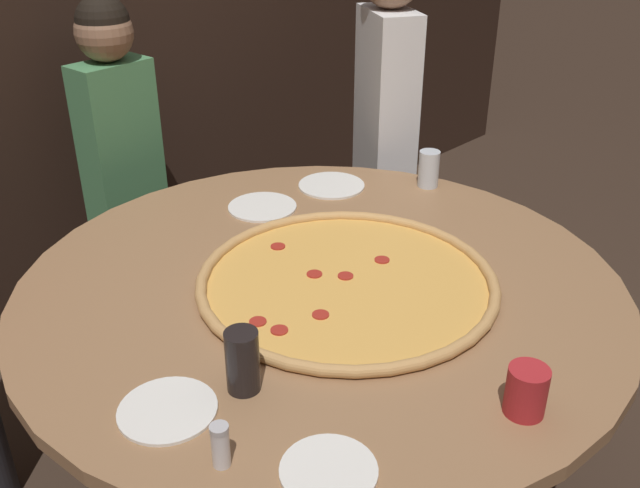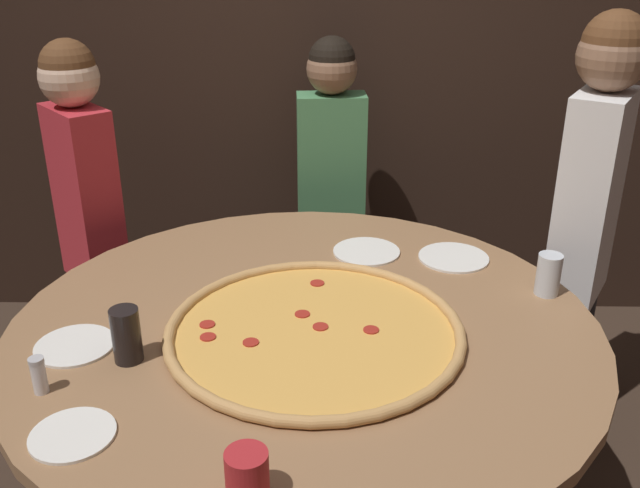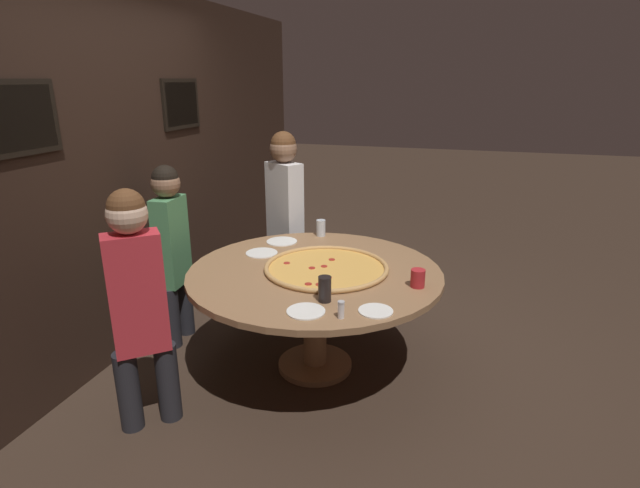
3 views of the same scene
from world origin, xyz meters
TOP-DOWN VIEW (x-y plane):
  - ground_plane at (0.00, 0.00)m, footprint 24.00×24.00m
  - back_wall at (0.00, 1.44)m, footprint 6.40×0.08m
  - dining_table at (0.00, 0.00)m, footprint 1.69×1.69m
  - giant_pizza at (0.03, -0.07)m, footprint 0.83×0.83m
  - drink_cup_near_left at (0.74, 0.18)m, footprint 0.07×0.07m
  - drink_cup_near_right at (-0.45, -0.20)m, footprint 0.08×0.08m
  - drink_cup_far_left at (-0.09, -0.69)m, footprint 0.09×0.09m
  - white_plate_left_side at (-0.50, -0.51)m, footprint 0.19×0.19m
  - white_plate_near_front at (0.49, 0.42)m, footprint 0.24×0.24m
  - white_plate_right_side at (-0.61, -0.14)m, footprint 0.21×0.21m
  - white_plate_far_back at (0.20, 0.47)m, footprint 0.23×0.23m
  - condiment_shaker at (-0.63, -0.34)m, footprint 0.04×0.04m
  - diner_side_right at (0.08, 1.13)m, footprint 0.35×0.21m
  - diner_centre_back at (0.98, 0.58)m, footprint 0.32×0.40m

SIDE VIEW (x-z plane):
  - ground_plane at x=0.00m, z-range 0.00..0.00m
  - dining_table at x=0.00m, z-range 0.25..0.99m
  - white_plate_left_side at x=-0.50m, z-range 0.74..0.75m
  - white_plate_near_front at x=0.49m, z-range 0.74..0.75m
  - white_plate_right_side at x=-0.61m, z-range 0.74..0.75m
  - white_plate_far_back at x=0.20m, z-range 0.74..0.75m
  - giant_pizza at x=0.03m, z-range 0.74..0.77m
  - diner_side_right at x=0.08m, z-range 0.09..1.47m
  - condiment_shaker at x=-0.63m, z-range 0.74..0.84m
  - drink_cup_far_left at x=-0.09m, z-range 0.74..0.85m
  - drink_cup_near_left at x=0.74m, z-range 0.74..0.87m
  - drink_cup_near_right at x=-0.45m, z-range 0.74..0.89m
  - diner_centre_back at x=0.98m, z-range 0.10..1.64m
  - back_wall at x=0.00m, z-range 0.00..2.60m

